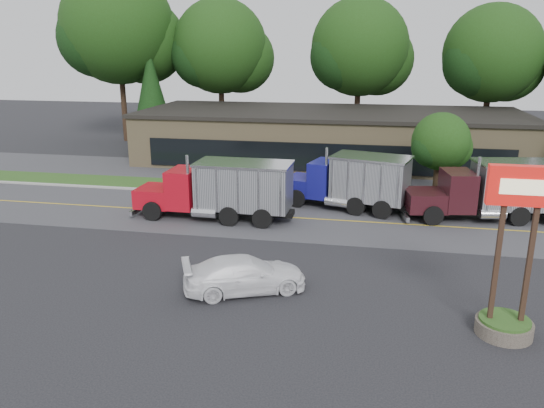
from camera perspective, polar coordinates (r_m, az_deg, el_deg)
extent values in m
plane|color=#2D2D32|center=(22.87, -4.68, -8.15)|extent=(140.00, 140.00, 0.00)
cube|color=#4B4B4F|center=(31.05, -0.28, -1.35)|extent=(60.00, 8.00, 0.02)
cube|color=gold|center=(31.05, -0.28, -1.35)|extent=(60.00, 0.12, 0.01)
cube|color=#9E9E99|center=(35.00, 1.04, 0.72)|extent=(60.00, 0.30, 0.12)
cube|color=#1F4B1A|center=(36.71, 1.53, 1.47)|extent=(60.00, 3.40, 0.03)
cube|color=#4B4B4F|center=(41.50, 2.65, 3.23)|extent=(60.00, 7.00, 0.02)
cube|color=#96815C|center=(46.75, 6.20, 7.16)|extent=(32.00, 12.00, 4.00)
cylinder|color=#6B6054|center=(20.37, 23.66, -12.08)|extent=(1.90, 1.90, 0.50)
cylinder|color=#1F4B1A|center=(20.23, 23.76, -11.33)|extent=(1.70, 1.70, 0.10)
cube|color=#332116|center=(19.29, 23.01, -5.90)|extent=(0.16, 0.16, 5.00)
cube|color=#332116|center=(19.54, 25.89, -5.98)|extent=(0.16, 0.16, 5.00)
cube|color=red|center=(18.62, 25.44, 1.78)|extent=(2.20, 0.35, 1.30)
cube|color=beige|center=(18.44, 25.57, 1.63)|extent=(1.50, 0.04, 0.50)
cube|color=beige|center=(18.80, 25.30, 1.93)|extent=(1.50, 0.04, 0.50)
cylinder|color=#382619|center=(58.36, -15.59, 9.59)|extent=(0.56, 0.56, 6.18)
sphere|color=#1B3A0F|center=(58.04, -16.25, 17.82)|extent=(11.30, 11.30, 11.30)
sphere|color=#1B3A0F|center=(58.39, -13.56, 16.61)|extent=(8.48, 8.48, 8.48)
sphere|color=black|center=(57.88, -18.28, 16.61)|extent=(7.77, 7.77, 7.77)
cylinder|color=#382619|center=(56.66, -5.41, 9.41)|extent=(0.56, 0.56, 5.18)
sphere|color=#1B3A0F|center=(56.23, -5.61, 16.54)|extent=(9.48, 9.48, 9.48)
sphere|color=#1B3A0F|center=(56.92, -3.44, 15.39)|extent=(7.11, 7.11, 7.11)
sphere|color=black|center=(55.82, -7.36, 15.58)|extent=(6.52, 6.52, 6.52)
cylinder|color=#382619|center=(54.46, 9.07, 8.98)|extent=(0.56, 0.56, 5.14)
sphere|color=#1B3A0F|center=(54.02, 9.42, 16.33)|extent=(9.41, 9.41, 9.41)
sphere|color=#1B3A0F|center=(55.18, 11.29, 15.02)|extent=(7.05, 7.05, 7.05)
sphere|color=black|center=(53.21, 7.70, 15.45)|extent=(6.47, 6.47, 6.47)
cylinder|color=#382619|center=(54.45, 21.86, 7.84)|extent=(0.56, 0.56, 4.84)
sphere|color=#1B3A0F|center=(53.98, 22.62, 14.73)|extent=(8.85, 8.85, 8.85)
sphere|color=#1B3A0F|center=(55.42, 23.99, 13.45)|extent=(6.64, 6.64, 6.64)
sphere|color=black|center=(52.93, 21.19, 13.97)|extent=(6.08, 6.08, 6.08)
cylinder|color=#382619|center=(55.25, -12.54, 6.72)|extent=(0.44, 0.44, 1.00)
cone|color=black|center=(54.67, -12.85, 11.63)|extent=(4.20, 4.20, 8.60)
cylinder|color=#382619|center=(36.27, 17.34, 2.18)|extent=(0.56, 0.56, 2.02)
sphere|color=#1B3A0F|center=(35.72, 17.71, 6.44)|extent=(3.69, 3.69, 3.69)
sphere|color=#1B3A0F|center=(36.34, 18.66, 5.77)|extent=(2.77, 2.77, 2.77)
sphere|color=black|center=(35.38, 16.79, 5.85)|extent=(2.54, 2.54, 2.54)
cube|color=black|center=(30.67, -5.73, -0.54)|extent=(8.73, 1.19, 0.28)
cube|color=#B80D1C|center=(31.86, -12.26, 0.83)|extent=(2.13, 2.35, 1.10)
cube|color=#B80D1C|center=(31.05, -9.45, 1.73)|extent=(1.57, 2.43, 2.20)
cube|color=black|center=(31.20, -10.62, 2.50)|extent=(0.11, 2.10, 0.90)
cube|color=silver|center=(29.86, -3.03, 1.94)|extent=(5.26, 2.62, 2.50)
cube|color=silver|center=(29.56, -3.07, 4.38)|extent=(5.41, 2.77, 0.12)
cylinder|color=black|center=(32.94, -11.09, 0.42)|extent=(1.11, 0.37, 1.10)
cylinder|color=black|center=(30.93, -12.74, -0.73)|extent=(1.11, 0.37, 1.10)
cylinder|color=black|center=(31.23, -1.78, -0.15)|extent=(1.11, 0.37, 1.10)
cylinder|color=black|center=(29.10, -2.86, -1.42)|extent=(1.11, 0.37, 1.10)
cube|color=black|center=(32.76, 8.29, 0.48)|extent=(7.25, 2.84, 0.28)
cube|color=navy|center=(33.65, 3.23, 2.03)|extent=(2.27, 2.67, 1.10)
cube|color=navy|center=(33.01, 5.51, 2.76)|extent=(1.84, 2.64, 2.20)
cube|color=black|center=(33.10, 4.64, 3.54)|extent=(0.60, 2.04, 0.90)
cube|color=silver|center=(32.05, 10.54, 2.69)|extent=(4.83, 3.54, 2.50)
cube|color=silver|center=(31.78, 10.66, 4.97)|extent=(5.01, 3.72, 0.12)
cylinder|color=black|center=(34.77, 4.19, 1.55)|extent=(1.15, 0.62, 1.10)
cylinder|color=black|center=(32.72, 2.69, 0.61)|extent=(1.15, 0.62, 1.10)
cylinder|color=black|center=(33.42, 11.46, 0.64)|extent=(1.15, 0.62, 1.10)
cylinder|color=black|center=(31.28, 10.38, -0.40)|extent=(1.15, 0.62, 1.10)
cube|color=black|center=(32.92, 22.72, -0.59)|extent=(9.12, 2.50, 0.28)
cube|color=#341117|center=(31.53, 16.14, 0.39)|extent=(2.52, 2.63, 1.10)
cube|color=#341117|center=(31.88, 19.31, 1.40)|extent=(1.96, 2.63, 2.20)
cube|color=black|center=(31.58, 18.19, 2.12)|extent=(0.41, 2.08, 0.90)
cube|color=silver|center=(33.17, 25.54, 1.80)|extent=(5.77, 3.37, 2.50)
cube|color=silver|center=(32.90, 25.81, 3.99)|extent=(5.94, 3.54, 0.12)
cylinder|color=black|center=(32.80, 15.90, 0.02)|extent=(1.14, 0.53, 1.10)
cylinder|color=black|center=(30.68, 16.94, -1.20)|extent=(1.14, 0.53, 1.10)
cylinder|color=black|center=(34.69, 25.09, -0.04)|extent=(1.14, 0.53, 1.10)
cylinder|color=black|center=(32.70, 26.65, -1.19)|extent=(1.14, 0.53, 1.10)
imported|color=white|center=(21.61, -2.95, -7.55)|extent=(5.34, 3.85, 1.44)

